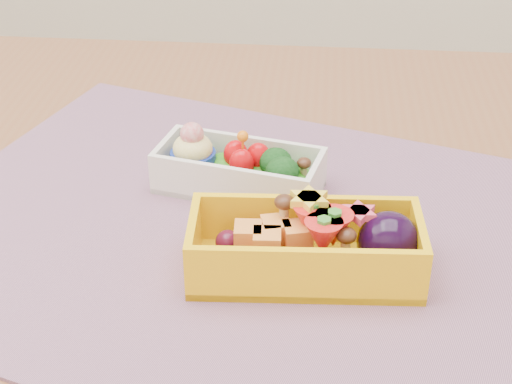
# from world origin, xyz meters

# --- Properties ---
(table) EXTENTS (1.20, 0.80, 0.75)m
(table) POSITION_xyz_m (0.00, 0.00, 0.65)
(table) COLOR brown
(table) RESTS_ON ground
(placemat) EXTENTS (0.66, 0.58, 0.00)m
(placemat) POSITION_xyz_m (-0.03, -0.03, 0.75)
(placemat) COLOR gray
(placemat) RESTS_ON table
(bento_white) EXTENTS (0.16, 0.09, 0.06)m
(bento_white) POSITION_xyz_m (-0.04, 0.04, 0.77)
(bento_white) COLOR silver
(bento_white) RESTS_ON placemat
(bento_yellow) EXTENTS (0.18, 0.09, 0.06)m
(bento_yellow) POSITION_xyz_m (0.02, -0.08, 0.78)
(bento_yellow) COLOR yellow
(bento_yellow) RESTS_ON placemat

